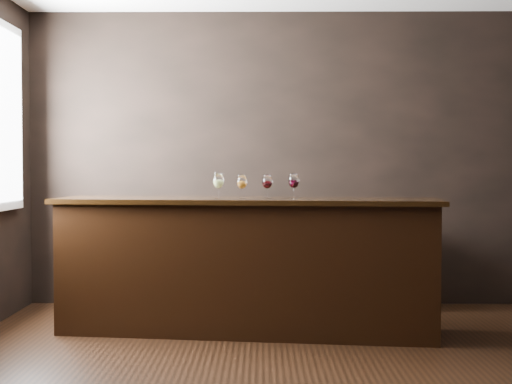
{
  "coord_description": "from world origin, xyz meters",
  "views": [
    {
      "loc": [
        -0.27,
        -4.58,
        1.32
      ],
      "look_at": [
        -0.32,
        1.05,
        1.12
      ],
      "focal_mm": 50.0,
      "sensor_mm": 36.0,
      "label": 1
    }
  ],
  "objects_px": {
    "bar_counter": "(247,268)",
    "glass_red_a": "(267,182)",
    "glass_amber": "(242,182)",
    "back_bar_shelf": "(269,265)",
    "glass_red_b": "(294,181)",
    "glass_white": "(218,181)"
  },
  "relations": [
    {
      "from": "bar_counter",
      "to": "glass_amber",
      "type": "bearing_deg",
      "value": -159.18
    },
    {
      "from": "bar_counter",
      "to": "back_bar_shelf",
      "type": "height_order",
      "value": "bar_counter"
    },
    {
      "from": "back_bar_shelf",
      "to": "glass_red_a",
      "type": "xyz_separation_m",
      "value": [
        -0.03,
        -0.97,
        0.79
      ]
    },
    {
      "from": "bar_counter",
      "to": "glass_amber",
      "type": "xyz_separation_m",
      "value": [
        -0.04,
        -0.01,
        0.68
      ]
    },
    {
      "from": "glass_red_a",
      "to": "glass_white",
      "type": "bearing_deg",
      "value": -173.88
    },
    {
      "from": "glass_red_b",
      "to": "back_bar_shelf",
      "type": "bearing_deg",
      "value": 100.57
    },
    {
      "from": "back_bar_shelf",
      "to": "glass_red_b",
      "type": "distance_m",
      "value": 1.28
    },
    {
      "from": "glass_white",
      "to": "glass_amber",
      "type": "relative_size",
      "value": 1.07
    },
    {
      "from": "bar_counter",
      "to": "glass_red_b",
      "type": "xyz_separation_m",
      "value": [
        0.37,
        -0.01,
        0.69
      ]
    },
    {
      "from": "back_bar_shelf",
      "to": "glass_red_b",
      "type": "height_order",
      "value": "glass_red_b"
    },
    {
      "from": "glass_amber",
      "to": "bar_counter",
      "type": "bearing_deg",
      "value": 13.97
    },
    {
      "from": "bar_counter",
      "to": "glass_red_a",
      "type": "distance_m",
      "value": 0.7
    },
    {
      "from": "bar_counter",
      "to": "glass_red_a",
      "type": "xyz_separation_m",
      "value": [
        0.16,
        0.0,
        0.68
      ]
    },
    {
      "from": "back_bar_shelf",
      "to": "glass_red_a",
      "type": "height_order",
      "value": "glass_red_a"
    },
    {
      "from": "glass_white",
      "to": "glass_red_a",
      "type": "xyz_separation_m",
      "value": [
        0.38,
        0.04,
        -0.01
      ]
    },
    {
      "from": "bar_counter",
      "to": "glass_amber",
      "type": "height_order",
      "value": "glass_amber"
    },
    {
      "from": "glass_amber",
      "to": "glass_red_b",
      "type": "bearing_deg",
      "value": 0.47
    },
    {
      "from": "glass_red_a",
      "to": "bar_counter",
      "type": "bearing_deg",
      "value": -179.41
    },
    {
      "from": "bar_counter",
      "to": "back_bar_shelf",
      "type": "xyz_separation_m",
      "value": [
        0.19,
        0.98,
        -0.11
      ]
    },
    {
      "from": "glass_white",
      "to": "glass_red_b",
      "type": "distance_m",
      "value": 0.59
    },
    {
      "from": "back_bar_shelf",
      "to": "glass_amber",
      "type": "xyz_separation_m",
      "value": [
        -0.23,
        -0.98,
        0.79
      ]
    },
    {
      "from": "bar_counter",
      "to": "glass_red_a",
      "type": "relative_size",
      "value": 15.53
    }
  ]
}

